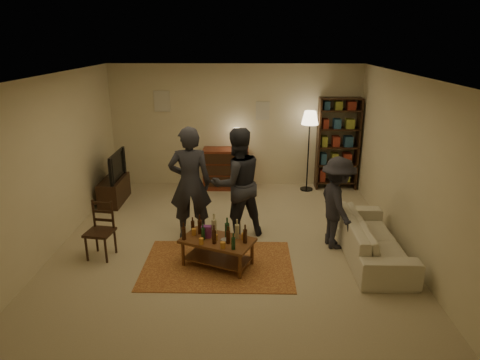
{
  "coord_description": "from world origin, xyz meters",
  "views": [
    {
      "loc": [
        0.3,
        -6.37,
        3.23
      ],
      "look_at": [
        0.16,
        0.1,
        1.06
      ],
      "focal_mm": 32.0,
      "sensor_mm": 36.0,
      "label": 1
    }
  ],
  "objects_px": {
    "dresser": "(226,168)",
    "coffee_table": "(217,241)",
    "person_left": "(190,183)",
    "person_right": "(237,183)",
    "floor_lamp": "(310,123)",
    "sofa": "(372,238)",
    "person_by_sofa": "(337,203)",
    "bookshelf": "(338,143)",
    "tv_stand": "(114,184)",
    "dining_chair": "(101,228)"
  },
  "relations": [
    {
      "from": "coffee_table",
      "to": "bookshelf",
      "type": "relative_size",
      "value": 0.58
    },
    {
      "from": "person_left",
      "to": "person_right",
      "type": "bearing_deg",
      "value": 179.69
    },
    {
      "from": "tv_stand",
      "to": "sofa",
      "type": "relative_size",
      "value": 0.51
    },
    {
      "from": "dresser",
      "to": "floor_lamp",
      "type": "bearing_deg",
      "value": -3.05
    },
    {
      "from": "tv_stand",
      "to": "person_left",
      "type": "relative_size",
      "value": 0.56
    },
    {
      "from": "sofa",
      "to": "person_by_sofa",
      "type": "xyz_separation_m",
      "value": [
        -0.5,
        0.33,
        0.44
      ]
    },
    {
      "from": "coffee_table",
      "to": "tv_stand",
      "type": "xyz_separation_m",
      "value": [
        -2.29,
        2.52,
        -0.0
      ]
    },
    {
      "from": "tv_stand",
      "to": "person_right",
      "type": "xyz_separation_m",
      "value": [
        2.55,
        -1.49,
        0.55
      ]
    },
    {
      "from": "dining_chair",
      "to": "tv_stand",
      "type": "height_order",
      "value": "tv_stand"
    },
    {
      "from": "coffee_table",
      "to": "dining_chair",
      "type": "height_order",
      "value": "dining_chair"
    },
    {
      "from": "bookshelf",
      "to": "person_by_sofa",
      "type": "relative_size",
      "value": 1.35
    },
    {
      "from": "bookshelf",
      "to": "person_left",
      "type": "distance_m",
      "value": 3.86
    },
    {
      "from": "coffee_table",
      "to": "dresser",
      "type": "relative_size",
      "value": 0.86
    },
    {
      "from": "dining_chair",
      "to": "person_right",
      "type": "distance_m",
      "value": 2.25
    },
    {
      "from": "person_by_sofa",
      "to": "tv_stand",
      "type": "bearing_deg",
      "value": 56.02
    },
    {
      "from": "sofa",
      "to": "person_by_sofa",
      "type": "distance_m",
      "value": 0.74
    },
    {
      "from": "coffee_table",
      "to": "person_by_sofa",
      "type": "relative_size",
      "value": 0.79
    },
    {
      "from": "sofa",
      "to": "floor_lamp",
      "type": "bearing_deg",
      "value": 11.39
    },
    {
      "from": "coffee_table",
      "to": "floor_lamp",
      "type": "bearing_deg",
      "value": 62.39
    },
    {
      "from": "person_right",
      "to": "person_left",
      "type": "bearing_deg",
      "value": -19.66
    },
    {
      "from": "floor_lamp",
      "to": "person_by_sofa",
      "type": "height_order",
      "value": "floor_lamp"
    },
    {
      "from": "person_left",
      "to": "dresser",
      "type": "bearing_deg",
      "value": -106.24
    },
    {
      "from": "dresser",
      "to": "coffee_table",
      "type": "bearing_deg",
      "value": -89.41
    },
    {
      "from": "person_right",
      "to": "tv_stand",
      "type": "bearing_deg",
      "value": -55.09
    },
    {
      "from": "tv_stand",
      "to": "bookshelf",
      "type": "bearing_deg",
      "value": 11.8
    },
    {
      "from": "floor_lamp",
      "to": "person_right",
      "type": "bearing_deg",
      "value": -122.76
    },
    {
      "from": "sofa",
      "to": "person_by_sofa",
      "type": "height_order",
      "value": "person_by_sofa"
    },
    {
      "from": "dresser",
      "to": "bookshelf",
      "type": "distance_m",
      "value": 2.5
    },
    {
      "from": "coffee_table",
      "to": "floor_lamp",
      "type": "distance_m",
      "value": 3.93
    },
    {
      "from": "tv_stand",
      "to": "sofa",
      "type": "bearing_deg",
      "value": -25.34
    },
    {
      "from": "person_right",
      "to": "person_by_sofa",
      "type": "xyz_separation_m",
      "value": [
        1.59,
        -0.38,
        -0.19
      ]
    },
    {
      "from": "tv_stand",
      "to": "dresser",
      "type": "height_order",
      "value": "dresser"
    },
    {
      "from": "dresser",
      "to": "person_right",
      "type": "distance_m",
      "value": 2.46
    },
    {
      "from": "floor_lamp",
      "to": "person_right",
      "type": "xyz_separation_m",
      "value": [
        -1.48,
        -2.31,
        -0.56
      ]
    },
    {
      "from": "tv_stand",
      "to": "dresser",
      "type": "distance_m",
      "value": 2.43
    },
    {
      "from": "person_left",
      "to": "person_right",
      "type": "height_order",
      "value": "person_left"
    },
    {
      "from": "person_right",
      "to": "person_by_sofa",
      "type": "height_order",
      "value": "person_right"
    },
    {
      "from": "coffee_table",
      "to": "dining_chair",
      "type": "bearing_deg",
      "value": 171.59
    },
    {
      "from": "dining_chair",
      "to": "person_right",
      "type": "relative_size",
      "value": 0.48
    },
    {
      "from": "floor_lamp",
      "to": "person_left",
      "type": "xyz_separation_m",
      "value": [
        -2.25,
        -2.38,
        -0.54
      ]
    },
    {
      "from": "dining_chair",
      "to": "tv_stand",
      "type": "bearing_deg",
      "value": 111.36
    },
    {
      "from": "bookshelf",
      "to": "person_left",
      "type": "bearing_deg",
      "value": -138.87
    },
    {
      "from": "dining_chair",
      "to": "person_by_sofa",
      "type": "distance_m",
      "value": 3.68
    },
    {
      "from": "tv_stand",
      "to": "bookshelf",
      "type": "xyz_separation_m",
      "value": [
        4.69,
        0.98,
        0.65
      ]
    },
    {
      "from": "tv_stand",
      "to": "floor_lamp",
      "type": "xyz_separation_m",
      "value": [
        4.04,
        0.82,
        1.11
      ]
    },
    {
      "from": "coffee_table",
      "to": "person_left",
      "type": "relative_size",
      "value": 0.62
    },
    {
      "from": "dresser",
      "to": "bookshelf",
      "type": "height_order",
      "value": "bookshelf"
    },
    {
      "from": "coffee_table",
      "to": "bookshelf",
      "type": "height_order",
      "value": "bookshelf"
    },
    {
      "from": "person_left",
      "to": "person_right",
      "type": "relative_size",
      "value": 1.02
    },
    {
      "from": "person_left",
      "to": "person_by_sofa",
      "type": "distance_m",
      "value": 2.39
    }
  ]
}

